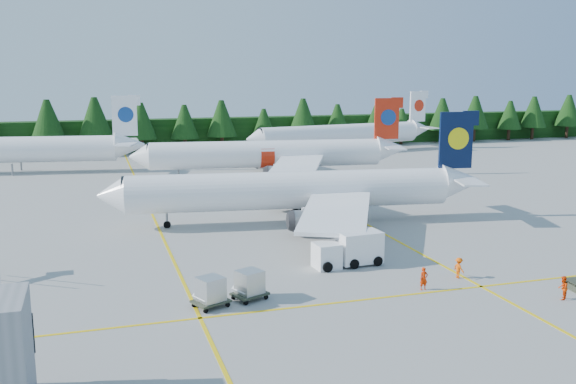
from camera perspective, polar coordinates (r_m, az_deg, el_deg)
name	(u,v)px	position (r m, az deg, el deg)	size (l,w,h in m)	color
ground	(368,270)	(49.94, 7.15, -6.86)	(320.00, 320.00, 0.00)	#A0A19B
taxi_stripe_a	(157,224)	(65.32, -11.60, -2.81)	(0.25, 120.00, 0.01)	yellow
taxi_stripe_b	(343,211)	(70.01, 4.91, -1.72)	(0.25, 120.00, 0.01)	yellow
taxi_stripe_cross	(405,295)	(44.84, 10.34, -9.01)	(80.00, 0.25, 0.01)	yellow
treeline_hedge	(196,134)	(127.44, -8.19, 5.15)	(220.00, 4.00, 6.00)	black
airliner_navy	(283,191)	(63.60, -0.40, 0.08)	(37.54, 30.71, 10.95)	white
airliner_red	(262,155)	(91.24, -2.34, 3.34)	(38.47, 31.48, 11.21)	white
airliner_far_right	(335,135)	(119.42, 4.24, 5.11)	(38.23, 9.61, 11.18)	white
service_truck	(348,249)	(50.47, 5.34, -5.10)	(5.56, 2.36, 2.62)	silver
uld_pair	(230,287)	(42.48, -5.14, -8.39)	(5.40, 3.02, 1.67)	#373D2C
crew_a	(424,279)	(45.90, 11.98, -7.55)	(0.59, 0.39, 1.61)	red
crew_b	(563,288)	(46.82, 23.24, -7.84)	(0.78, 0.61, 1.61)	#EB3B04
crew_c	(459,268)	(49.04, 14.95, -6.54)	(0.64, 0.43, 1.55)	#FF5705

